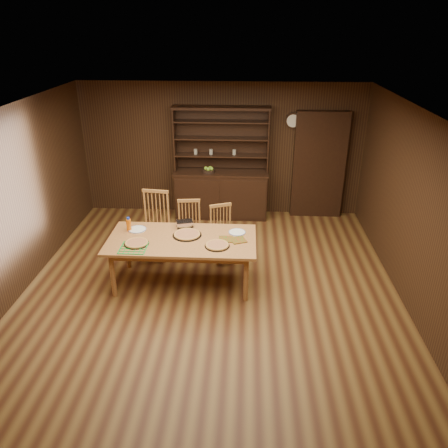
# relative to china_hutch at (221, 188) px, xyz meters

# --- Properties ---
(floor) EXTENTS (6.00, 6.00, 0.00)m
(floor) POSITION_rel_china_hutch_xyz_m (0.00, -2.75, -0.60)
(floor) COLOR brown
(floor) RESTS_ON ground
(room_shell) EXTENTS (6.00, 6.00, 6.00)m
(room_shell) POSITION_rel_china_hutch_xyz_m (0.00, -2.75, 0.98)
(room_shell) COLOR beige
(room_shell) RESTS_ON floor
(china_hutch) EXTENTS (1.84, 0.52, 2.17)m
(china_hutch) POSITION_rel_china_hutch_xyz_m (0.00, 0.00, 0.00)
(china_hutch) COLOR black
(china_hutch) RESTS_ON floor
(doorway) EXTENTS (1.00, 0.18, 2.10)m
(doorway) POSITION_rel_china_hutch_xyz_m (1.90, 0.15, 0.45)
(doorway) COLOR black
(doorway) RESTS_ON floor
(wall_clock) EXTENTS (0.30, 0.05, 0.30)m
(wall_clock) POSITION_rel_china_hutch_xyz_m (1.35, 0.20, 1.30)
(wall_clock) COLOR black
(wall_clock) RESTS_ON room_shell
(dining_table) EXTENTS (2.15, 1.07, 0.75)m
(dining_table) POSITION_rel_china_hutch_xyz_m (-0.42, -2.53, 0.09)
(dining_table) COLOR #C07442
(dining_table) RESTS_ON floor
(chair_left) EXTENTS (0.52, 0.50, 1.13)m
(chair_left) POSITION_rel_china_hutch_xyz_m (-0.99, -1.67, 0.01)
(chair_left) COLOR #B9823F
(chair_left) RESTS_ON floor
(chair_center) EXTENTS (0.43, 0.41, 0.96)m
(chair_center) POSITION_rel_china_hutch_xyz_m (-0.43, -1.62, -0.09)
(chair_center) COLOR #B9823F
(chair_center) RESTS_ON floor
(chair_right) EXTENTS (0.49, 0.48, 0.94)m
(chair_right) POSITION_rel_china_hutch_xyz_m (0.12, -1.73, -0.10)
(chair_right) COLOR #B9823F
(chair_right) RESTS_ON floor
(pizza_left) EXTENTS (0.35, 0.35, 0.04)m
(pizza_left) POSITION_rel_china_hutch_xyz_m (-1.04, -2.73, 0.17)
(pizza_left) COLOR black
(pizza_left) RESTS_ON dining_table
(pizza_right) EXTENTS (0.35, 0.35, 0.04)m
(pizza_right) POSITION_rel_china_hutch_xyz_m (0.11, -2.74, 0.17)
(pizza_right) COLOR black
(pizza_right) RESTS_ON dining_table
(pizza_center) EXTENTS (0.43, 0.43, 0.04)m
(pizza_center) POSITION_rel_china_hutch_xyz_m (-0.36, -2.42, 0.17)
(pizza_center) COLOR black
(pizza_center) RESTS_ON dining_table
(cooling_rack) EXTENTS (0.47, 0.47, 0.02)m
(cooling_rack) POSITION_rel_china_hutch_xyz_m (-1.05, -2.85, 0.16)
(cooling_rack) COLOR green
(cooling_rack) RESTS_ON dining_table
(plate_left) EXTENTS (0.27, 0.27, 0.02)m
(plate_left) POSITION_rel_china_hutch_xyz_m (-1.14, -2.28, 0.16)
(plate_left) COLOR white
(plate_left) RESTS_ON dining_table
(plate_right) EXTENTS (0.25, 0.25, 0.02)m
(plate_right) POSITION_rel_china_hutch_xyz_m (0.37, -2.29, 0.16)
(plate_right) COLOR white
(plate_right) RESTS_ON dining_table
(foil_dish) EXTENTS (0.29, 0.24, 0.10)m
(foil_dish) POSITION_rel_china_hutch_xyz_m (-0.43, -2.14, 0.20)
(foil_dish) COLOR white
(foil_dish) RESTS_ON dining_table
(juice_bottle) EXTENTS (0.07, 0.07, 0.22)m
(juice_bottle) POSITION_rel_china_hutch_xyz_m (-1.25, -2.30, 0.25)
(juice_bottle) COLOR #DB630B
(juice_bottle) RESTS_ON dining_table
(pot_holder_a) EXTENTS (0.26, 0.26, 0.02)m
(pot_holder_a) POSITION_rel_china_hutch_xyz_m (0.40, -2.55, 0.16)
(pot_holder_a) COLOR #A51F12
(pot_holder_a) RESTS_ON dining_table
(pot_holder_b) EXTENTS (0.21, 0.21, 0.01)m
(pot_holder_b) POSITION_rel_china_hutch_xyz_m (0.22, -2.53, 0.16)
(pot_holder_b) COLOR #A51F12
(pot_holder_b) RESTS_ON dining_table
(fruit_bowl) EXTENTS (0.26, 0.26, 0.12)m
(fruit_bowl) POSITION_rel_china_hutch_xyz_m (-0.24, -0.07, 0.39)
(fruit_bowl) COLOR black
(fruit_bowl) RESTS_ON china_hutch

